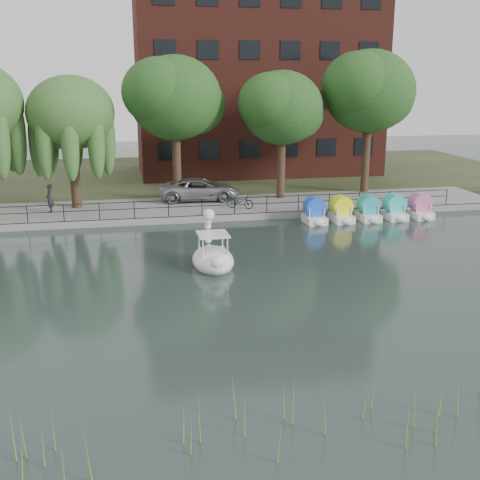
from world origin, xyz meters
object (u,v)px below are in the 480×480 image
object	(u,v)px
pedestrian	(49,196)
swan_boat	(213,255)
minivan	(200,188)
bicycle	(240,200)

from	to	relation	value
pedestrian	swan_boat	size ratio (longest dim) A/B	0.63
pedestrian	swan_boat	distance (m)	14.18
minivan	bicycle	bearing A→B (deg)	-140.98
pedestrian	swan_boat	world-z (taller)	swan_boat
pedestrian	swan_boat	bearing A→B (deg)	34.52
bicycle	pedestrian	world-z (taller)	pedestrian
minivan	swan_boat	distance (m)	13.39
bicycle	pedestrian	size ratio (longest dim) A/B	0.87
minivan	pedestrian	distance (m)	9.64
minivan	swan_boat	size ratio (longest dim) A/B	1.97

